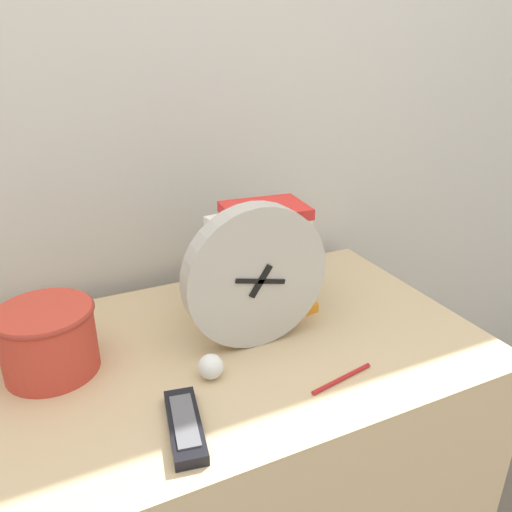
% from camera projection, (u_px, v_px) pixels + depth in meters
% --- Properties ---
extents(wall_back, '(6.00, 0.04, 2.40)m').
position_uv_depth(wall_back, '(143.00, 99.00, 1.15)').
color(wall_back, beige).
rests_on(wall_back, ground_plane).
extents(desk, '(1.12, 0.63, 0.75)m').
position_uv_depth(desk, '(215.00, 484.00, 1.16)').
color(desk, tan).
rests_on(desk, ground_plane).
extents(desk_clock, '(0.30, 0.05, 0.30)m').
position_uv_depth(desk_clock, '(256.00, 277.00, 0.98)').
color(desk_clock, '#B7B2A8').
rests_on(desk_clock, desk).
extents(book_stack, '(0.26, 0.20, 0.25)m').
position_uv_depth(book_stack, '(258.00, 263.00, 1.11)').
color(book_stack, orange).
rests_on(book_stack, desk).
extents(basket, '(0.18, 0.18, 0.13)m').
position_uv_depth(basket, '(48.00, 338.00, 0.92)').
color(basket, '#C63D2D').
rests_on(basket, desk).
extents(tv_remote, '(0.08, 0.17, 0.02)m').
position_uv_depth(tv_remote, '(185.00, 425.00, 0.80)').
color(tv_remote, black).
rests_on(tv_remote, desk).
extents(crumpled_paper_ball, '(0.05, 0.05, 0.05)m').
position_uv_depth(crumpled_paper_ball, '(211.00, 367.00, 0.92)').
color(crumpled_paper_ball, white).
rests_on(crumpled_paper_ball, desk).
extents(pen, '(0.14, 0.03, 0.01)m').
position_uv_depth(pen, '(342.00, 378.00, 0.92)').
color(pen, '#B21E1E').
rests_on(pen, desk).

